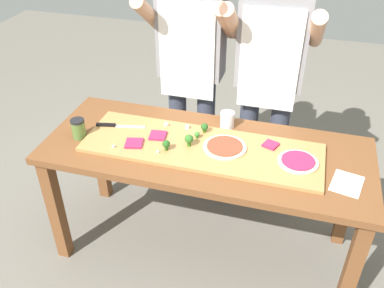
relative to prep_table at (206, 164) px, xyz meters
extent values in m
plane|color=#6B665B|center=(0.00, 0.00, -0.66)|extent=(8.00, 8.00, 0.00)
cube|color=brown|center=(-0.82, -0.29, -0.30)|extent=(0.07, 0.07, 0.73)
cube|color=brown|center=(0.82, -0.29, -0.30)|extent=(0.07, 0.07, 0.73)
cube|color=brown|center=(-0.82, 0.29, -0.30)|extent=(0.07, 0.07, 0.73)
cube|color=brown|center=(0.82, 0.29, -0.30)|extent=(0.07, 0.07, 0.73)
cube|color=brown|center=(0.00, 0.00, 0.09)|extent=(1.75, 0.70, 0.04)
cube|color=#B27F47|center=(-0.02, -0.02, 0.12)|extent=(1.27, 0.40, 0.02)
cube|color=#B7BABF|center=(-0.46, 0.06, 0.13)|extent=(0.17, 0.06, 0.00)
cube|color=black|center=(-0.60, 0.03, 0.13)|extent=(0.11, 0.04, 0.02)
cylinder|color=beige|center=(0.10, 0.00, 0.13)|extent=(0.23, 0.23, 0.01)
cylinder|color=#BC3D28|center=(0.10, 0.00, 0.14)|extent=(0.19, 0.19, 0.01)
cylinder|color=beige|center=(0.48, -0.02, 0.13)|extent=(0.20, 0.20, 0.01)
cylinder|color=#9E234C|center=(0.48, -0.02, 0.14)|extent=(0.17, 0.17, 0.01)
cube|color=#9E234C|center=(0.33, 0.09, 0.13)|extent=(0.09, 0.09, 0.01)
cube|color=#9E234C|center=(-0.28, 0.01, 0.13)|extent=(0.10, 0.10, 0.01)
cube|color=#9E234C|center=(-0.37, -0.10, 0.13)|extent=(0.11, 0.11, 0.01)
cylinder|color=#3F7220|center=(-0.06, 0.05, 0.13)|extent=(0.01, 0.01, 0.01)
sphere|color=#38752D|center=(-0.06, 0.05, 0.15)|extent=(0.03, 0.03, 0.03)
cylinder|color=#2C5915|center=(-0.19, -0.10, 0.14)|extent=(0.02, 0.02, 0.02)
sphere|color=#23561E|center=(-0.19, -0.10, 0.16)|extent=(0.04, 0.04, 0.04)
cylinder|color=#366618|center=(-0.09, -0.03, 0.14)|extent=(0.02, 0.02, 0.03)
sphere|color=#2D6623|center=(-0.09, -0.03, 0.17)|extent=(0.05, 0.05, 0.05)
cylinder|color=#2C5915|center=(-0.04, 0.12, 0.14)|extent=(0.02, 0.02, 0.02)
sphere|color=#23561E|center=(-0.04, 0.12, 0.16)|extent=(0.04, 0.04, 0.04)
cube|color=silver|center=(-0.46, -0.16, 0.13)|extent=(0.02, 0.02, 0.01)
cube|color=silver|center=(-0.26, 0.12, 0.14)|extent=(0.03, 0.03, 0.02)
cube|color=white|center=(-0.14, 0.13, 0.14)|extent=(0.02, 0.02, 0.02)
cube|color=silver|center=(-0.22, -0.14, 0.13)|extent=(0.02, 0.02, 0.01)
cylinder|color=white|center=(0.06, 0.24, 0.15)|extent=(0.08, 0.08, 0.09)
cylinder|color=white|center=(0.06, 0.24, 0.13)|extent=(0.07, 0.07, 0.05)
cylinder|color=#517033|center=(-0.70, -0.09, 0.16)|extent=(0.07, 0.07, 0.10)
cylinder|color=black|center=(-0.70, -0.09, 0.21)|extent=(0.08, 0.08, 0.01)
cube|color=white|center=(0.72, -0.10, 0.11)|extent=(0.17, 0.20, 0.00)
cylinder|color=#333847|center=(-0.35, 0.59, -0.21)|extent=(0.12, 0.12, 0.90)
cylinder|color=#333847|center=(-0.15, 0.59, -0.21)|extent=(0.12, 0.12, 0.90)
cube|color=gray|center=(-0.25, 0.59, 0.52)|extent=(0.40, 0.20, 0.55)
cube|color=white|center=(-0.25, 0.48, 0.43)|extent=(0.34, 0.01, 0.60)
cylinder|color=tan|center=(-0.48, 0.49, 0.64)|extent=(0.08, 0.39, 0.31)
cylinder|color=tan|center=(-0.02, 0.49, 0.64)|extent=(0.08, 0.39, 0.31)
cylinder|color=#333847|center=(0.14, 0.59, -0.21)|extent=(0.12, 0.12, 0.90)
cylinder|color=#333847|center=(0.34, 0.59, -0.21)|extent=(0.12, 0.12, 0.90)
cube|color=gray|center=(0.24, 0.59, 0.52)|extent=(0.40, 0.20, 0.55)
cube|color=white|center=(0.24, 0.48, 0.43)|extent=(0.34, 0.01, 0.60)
cylinder|color=tan|center=(0.01, 0.49, 0.64)|extent=(0.08, 0.39, 0.31)
cylinder|color=tan|center=(0.47, 0.49, 0.64)|extent=(0.08, 0.39, 0.31)
camera|label=1|loc=(0.43, -1.78, 1.40)|focal=39.21mm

